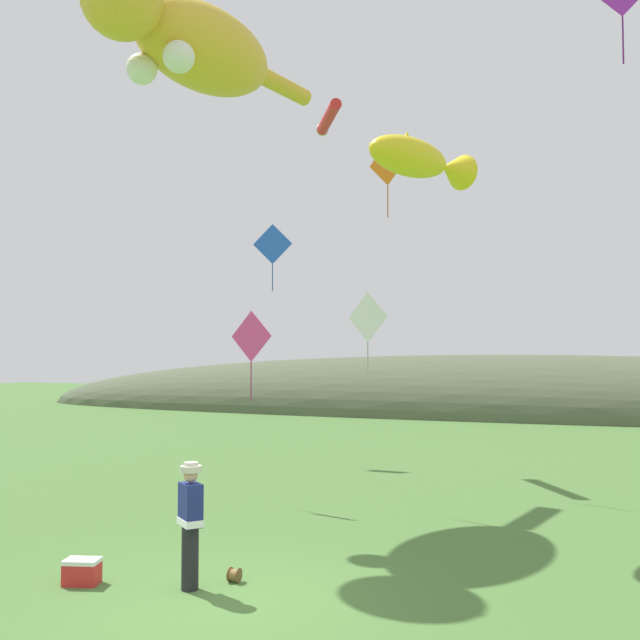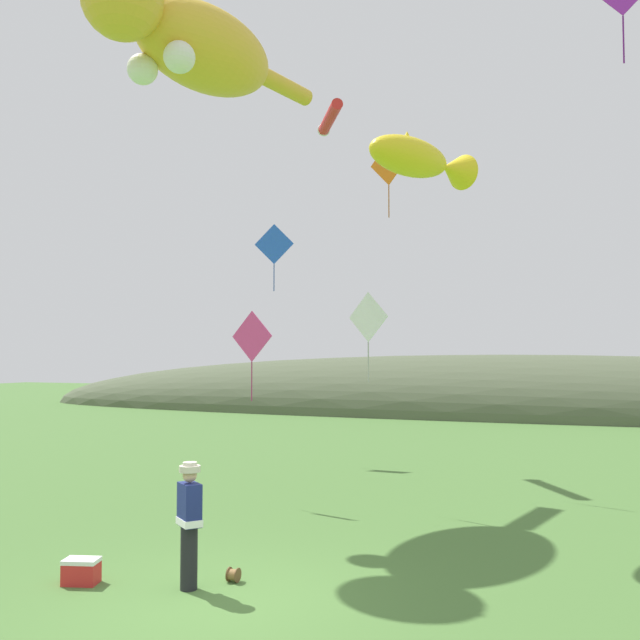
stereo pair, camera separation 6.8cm
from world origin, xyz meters
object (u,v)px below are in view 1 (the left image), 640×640
object	(u,v)px
kite_giant_cat	(188,42)
kite_fish_windsock	(419,160)
kite_diamond_orange	(388,164)
kite_spool	(234,575)
kite_tube_streamer	(328,118)
kite_diamond_white	(368,318)
picnic_cooler	(82,572)
kite_diamond_blue	(273,245)
kite_diamond_pink	(251,337)
festival_attendant	(190,521)

from	to	relation	value
kite_giant_cat	kite_fish_windsock	world-z (taller)	kite_giant_cat
kite_diamond_orange	kite_spool	bearing A→B (deg)	-88.43
kite_fish_windsock	kite_diamond_orange	size ratio (longest dim) A/B	1.41
kite_giant_cat	kite_tube_streamer	xyz separation A→B (m)	(0.95, 7.06, 0.29)
kite_diamond_white	picnic_cooler	bearing A→B (deg)	-108.35
kite_diamond_blue	kite_diamond_white	distance (m)	8.48
kite_spool	picnic_cooler	xyz separation A→B (m)	(-2.01, -0.86, 0.08)
picnic_cooler	kite_diamond_orange	world-z (taller)	kite_diamond_orange
kite_spool	kite_diamond_blue	world-z (taller)	kite_diamond_blue
kite_diamond_blue	kite_diamond_pink	bearing A→B (deg)	-69.32
picnic_cooler	kite_fish_windsock	xyz separation A→B (m)	(3.62, 5.97, 7.20)
kite_diamond_blue	kite_diamond_pink	world-z (taller)	kite_diamond_blue
kite_diamond_white	kite_diamond_pink	distance (m)	2.71
kite_spool	kite_giant_cat	world-z (taller)	kite_giant_cat
kite_giant_cat	picnic_cooler	bearing A→B (deg)	-72.23
festival_attendant	kite_diamond_pink	size ratio (longest dim) A/B	0.86
kite_spool	kite_diamond_orange	bearing A→B (deg)	91.57
kite_fish_windsock	kite_diamond_white	size ratio (longest dim) A/B	1.50
kite_giant_cat	kite_diamond_orange	world-z (taller)	kite_giant_cat
picnic_cooler	kite_diamond_blue	bearing A→B (deg)	102.68
kite_diamond_white	kite_diamond_blue	bearing A→B (deg)	130.03
picnic_cooler	kite_tube_streamer	xyz separation A→B (m)	(-0.90, 12.84, 10.80)
picnic_cooler	kite_tube_streamer	distance (m)	16.80
kite_spool	kite_diamond_pink	size ratio (longest dim) A/B	0.10
festival_attendant	kite_fish_windsock	size ratio (longest dim) A/B	0.58
festival_attendant	kite_giant_cat	world-z (taller)	kite_giant_cat
kite_spool	kite_diamond_pink	world-z (taller)	kite_diamond_pink
festival_attendant	kite_diamond_blue	world-z (taller)	kite_diamond_blue
festival_attendant	picnic_cooler	distance (m)	1.79
kite_spool	kite_diamond_white	world-z (taller)	kite_diamond_white
kite_spool	kite_diamond_white	bearing A→B (deg)	87.69
kite_fish_windsock	kite_tube_streamer	xyz separation A→B (m)	(-4.53, 6.88, 3.60)
picnic_cooler	kite_fish_windsock	distance (m)	10.02
kite_giant_cat	kite_diamond_orange	bearing A→B (deg)	51.77
kite_diamond_white	kite_diamond_pink	world-z (taller)	kite_diamond_white
kite_diamond_blue	kite_diamond_orange	xyz separation A→B (m)	(4.64, -2.54, 1.63)
kite_fish_windsock	kite_diamond_blue	world-z (taller)	kite_fish_windsock
kite_giant_cat	kite_diamond_pink	xyz separation A→B (m)	(1.47, 0.43, -6.98)
kite_spool	kite_diamond_blue	distance (m)	14.69
kite_fish_windsock	kite_tube_streamer	distance (m)	8.99
kite_giant_cat	kite_tube_streamer	bearing A→B (deg)	82.34
kite_fish_windsock	festival_attendant	bearing A→B (deg)	-110.05
kite_giant_cat	kite_diamond_orange	distance (m)	6.18
kite_diamond_orange	picnic_cooler	bearing A→B (deg)	-99.57
kite_diamond_pink	kite_giant_cat	bearing A→B (deg)	-163.56
kite_tube_streamer	kite_diamond_pink	distance (m)	9.85
kite_diamond_blue	kite_diamond_orange	world-z (taller)	kite_diamond_orange
kite_tube_streamer	kite_fish_windsock	bearing A→B (deg)	-56.65
kite_tube_streamer	kite_diamond_white	size ratio (longest dim) A/B	1.21
festival_attendant	kite_diamond_pink	distance (m)	6.77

